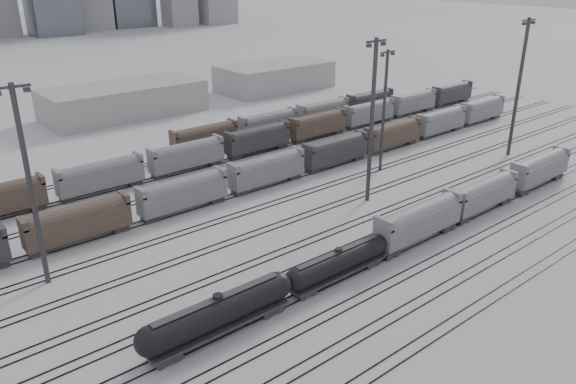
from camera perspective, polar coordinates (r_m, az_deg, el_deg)
ground at (r=74.90m, az=8.17°, el=-7.84°), size 900.00×900.00×0.00m
tracks at (r=86.00m, az=-0.43°, el=-3.33°), size 220.00×71.50×0.16m
tank_car_a at (r=61.62m, az=-7.06°, el=-12.07°), size 19.24×3.21×4.75m
tank_car_b at (r=71.32m, az=5.12°, el=-7.12°), size 16.79×2.80×4.15m
hopper_car_a at (r=81.71m, az=13.15°, el=-2.74°), size 15.98×3.18×5.72m
hopper_car_b at (r=94.51m, az=19.23°, el=-0.09°), size 14.80×2.94×5.29m
hopper_car_c at (r=109.43m, az=24.22°, el=2.28°), size 15.52×3.08×5.55m
light_mast_b at (r=72.20m, az=-24.76°, el=0.80°), size 4.04×0.65×25.23m
light_mast_c at (r=91.17m, az=8.52°, el=7.40°), size 4.28×0.69×26.77m
light_mast_d at (r=106.61m, az=9.73°, el=8.37°), size 3.66×0.59×22.86m
light_mast_e at (r=122.35m, az=22.40°, el=10.03°), size 4.41×0.71×27.58m
bg_string_near at (r=99.98m, az=-2.16°, el=2.14°), size 151.00×3.00×5.60m
bg_string_mid at (r=117.79m, az=-3.09°, el=5.29°), size 151.00×3.00×5.60m
bg_string_far at (r=134.31m, az=0.87°, el=7.49°), size 66.00×3.00×5.60m
warehouse_mid at (r=153.28m, az=-16.31°, el=8.94°), size 40.00×18.00×8.00m
warehouse_right at (r=178.60m, az=-1.34°, el=11.64°), size 35.00×18.00×8.00m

